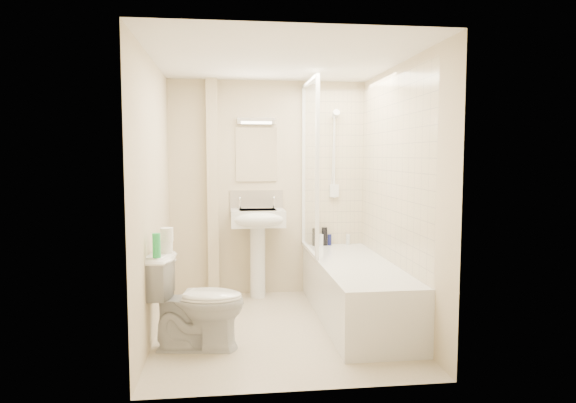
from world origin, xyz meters
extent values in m
plane|color=beige|center=(0.00, 0.00, 0.00)|extent=(2.50, 2.50, 0.00)
cube|color=beige|center=(0.00, 1.25, 1.20)|extent=(2.20, 0.02, 2.40)
cube|color=beige|center=(-1.10, 0.00, 1.20)|extent=(0.02, 2.50, 2.40)
cube|color=beige|center=(1.10, 0.00, 1.20)|extent=(0.02, 2.50, 2.40)
cube|color=white|center=(0.00, 0.00, 2.40)|extent=(2.20, 2.50, 0.02)
cube|color=beige|center=(0.75, 1.24, 1.42)|extent=(0.70, 0.01, 1.75)
cube|color=beige|center=(1.09, 0.20, 1.42)|extent=(0.01, 2.10, 1.75)
cube|color=beige|center=(-0.62, 1.19, 1.20)|extent=(0.12, 0.12, 2.40)
cube|color=beige|center=(-0.13, 1.24, 1.03)|extent=(0.60, 0.02, 0.30)
cube|color=white|center=(-0.13, 1.24, 1.58)|extent=(0.46, 0.01, 0.60)
cube|color=silver|center=(-0.13, 1.22, 1.95)|extent=(0.42, 0.07, 0.07)
cube|color=white|center=(0.75, 0.20, 0.28)|extent=(0.70, 2.10, 0.55)
cube|color=white|center=(0.75, 0.20, 0.49)|extent=(0.56, 1.96, 0.05)
cube|color=white|center=(0.40, 0.80, 1.45)|extent=(0.01, 0.90, 1.80)
cube|color=white|center=(0.40, 1.23, 1.45)|extent=(0.04, 0.04, 1.80)
cube|color=white|center=(0.40, 0.35, 1.45)|extent=(0.04, 0.04, 1.80)
cube|color=white|center=(0.40, 0.80, 2.33)|extent=(0.04, 0.90, 0.04)
cube|color=white|center=(0.40, 0.80, 0.57)|extent=(0.04, 0.90, 0.03)
cylinder|color=white|center=(0.75, 1.22, 1.55)|extent=(0.02, 0.02, 0.90)
cylinder|color=white|center=(0.75, 1.22, 1.10)|extent=(0.05, 0.05, 0.02)
cylinder|color=white|center=(0.75, 1.22, 2.00)|extent=(0.05, 0.05, 0.02)
cylinder|color=white|center=(0.75, 1.15, 2.03)|extent=(0.08, 0.11, 0.11)
cube|color=white|center=(0.75, 1.21, 1.17)|extent=(0.10, 0.05, 0.14)
cylinder|color=white|center=(0.73, 1.19, 1.60)|extent=(0.01, 0.13, 0.84)
cylinder|color=white|center=(-0.13, 1.08, 0.39)|extent=(0.17, 0.17, 0.78)
cube|color=white|center=(-0.13, 1.05, 0.89)|extent=(0.58, 0.45, 0.18)
ellipsoid|color=white|center=(-0.13, 0.88, 0.89)|extent=(0.58, 0.25, 0.18)
cube|color=silver|center=(-0.13, 1.05, 0.96)|extent=(0.40, 0.29, 0.04)
cylinder|color=white|center=(-0.32, 1.16, 1.04)|extent=(0.03, 0.03, 0.10)
cylinder|color=white|center=(0.06, 1.16, 1.04)|extent=(0.03, 0.03, 0.10)
sphere|color=white|center=(-0.32, 1.16, 1.10)|extent=(0.04, 0.04, 0.04)
sphere|color=white|center=(0.06, 1.16, 1.10)|extent=(0.04, 0.04, 0.04)
cylinder|color=black|center=(0.52, 1.16, 0.65)|extent=(0.06, 0.06, 0.20)
cylinder|color=white|center=(0.60, 1.16, 0.62)|extent=(0.06, 0.06, 0.13)
cylinder|color=black|center=(0.63, 1.16, 0.65)|extent=(0.06, 0.06, 0.21)
cylinder|color=#12154F|center=(0.69, 1.16, 0.61)|extent=(0.05, 0.05, 0.13)
cylinder|color=silver|center=(0.91, 1.16, 0.61)|extent=(0.05, 0.05, 0.12)
imported|color=white|center=(-0.72, -0.38, 0.39)|extent=(0.64, 0.88, 0.78)
cylinder|color=white|center=(-0.97, -0.27, 0.83)|extent=(0.12, 0.12, 0.10)
cylinder|color=white|center=(-0.96, -0.32, 0.93)|extent=(0.10, 0.10, 0.11)
cylinder|color=green|center=(-1.02, -0.49, 0.87)|extent=(0.06, 0.06, 0.19)
camera|label=1|loc=(-0.48, -4.51, 1.57)|focal=32.00mm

